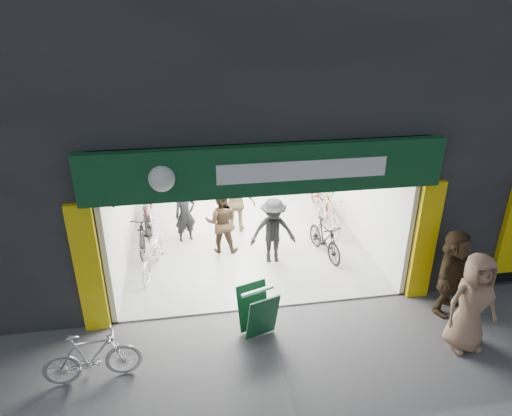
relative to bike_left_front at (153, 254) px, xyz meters
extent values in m
plane|color=#56565B|center=(2.28, -1.81, -0.45)|extent=(60.00, 60.00, 0.00)
cube|color=#232326|center=(-3.22, 3.19, 1.30)|extent=(5.00, 10.00, 3.50)
cube|color=#232326|center=(8.28, 3.19, 1.30)|extent=(6.00, 10.00, 3.50)
cube|color=#9E9E99|center=(2.28, 2.19, -0.43)|extent=(6.00, 8.00, 0.04)
cube|color=silver|center=(2.28, 6.29, 1.15)|extent=(6.00, 0.20, 3.20)
cube|color=silver|center=(-0.67, 2.19, 1.15)|extent=(0.10, 8.00, 3.20)
cube|color=silver|center=(5.23, 2.19, 1.15)|extent=(0.10, 8.00, 3.20)
cube|color=white|center=(2.28, 2.19, 2.80)|extent=(6.00, 8.00, 0.10)
cube|color=black|center=(2.28, -1.71, 2.90)|extent=(6.00, 0.30, 0.30)
cube|color=#0E3E20|center=(2.28, -1.93, 2.60)|extent=(6.40, 0.25, 0.90)
cube|color=white|center=(2.88, -2.07, 2.60)|extent=(3.00, 0.02, 0.35)
cube|color=yellow|center=(-0.97, -1.87, 0.85)|extent=(0.45, 0.12, 2.60)
cube|color=yellow|center=(5.53, -1.87, 0.85)|extent=(0.45, 0.12, 2.60)
cylinder|color=black|center=(-0.54, 1.59, 1.65)|extent=(0.06, 5.00, 0.06)
cube|color=silver|center=(4.08, 4.69, 0.05)|extent=(1.40, 0.60, 1.00)
cube|color=white|center=(2.28, -0.61, 2.73)|extent=(1.30, 0.35, 0.04)
cube|color=white|center=(2.28, 1.19, 2.73)|extent=(1.30, 0.35, 0.04)
cube|color=white|center=(2.28, 2.99, 2.73)|extent=(1.30, 0.35, 0.04)
cube|color=white|center=(2.28, 4.79, 2.73)|extent=(1.30, 0.35, 0.04)
imported|color=silver|center=(0.00, 0.00, 0.00)|extent=(0.91, 1.79, 0.90)
imported|color=black|center=(-0.22, 1.07, 0.07)|extent=(0.64, 1.76, 1.04)
imported|color=maroon|center=(-0.22, 2.99, 0.00)|extent=(0.61, 1.70, 0.89)
imported|color=#B5B6BA|center=(-0.22, 2.30, 0.05)|extent=(0.77, 1.73, 1.01)
imported|color=black|center=(4.08, 0.04, 0.02)|extent=(0.73, 1.61, 0.94)
imported|color=maroon|center=(4.78, 2.47, -0.03)|extent=(0.77, 1.66, 0.84)
imported|color=#ABABAF|center=(4.54, 1.35, 0.08)|extent=(0.64, 1.79, 1.05)
imported|color=#AFAFB4|center=(-0.83, -3.19, 0.02)|extent=(1.60, 0.58, 0.94)
imported|color=black|center=(0.78, 1.31, 0.32)|extent=(0.65, 0.54, 1.53)
imported|color=#3C2B1B|center=(1.64, 0.64, 0.37)|extent=(0.89, 0.75, 1.64)
imported|color=black|center=(2.78, -0.07, 0.38)|extent=(1.08, 0.64, 1.65)
imported|color=olive|center=(2.14, 1.63, 0.40)|extent=(1.07, 0.70, 1.69)
imported|color=#916D54|center=(5.62, -3.45, 0.50)|extent=(0.94, 0.62, 1.90)
imported|color=#3C2E1B|center=(5.88, -2.40, 0.44)|extent=(1.63, 1.43, 1.78)
cube|color=#114425|center=(2.07, -2.69, 0.05)|extent=(0.64, 0.40, 0.92)
cube|color=#114425|center=(1.95, -2.31, 0.05)|extent=(0.64, 0.40, 0.92)
cube|color=white|center=(2.01, -2.50, 0.50)|extent=(0.62, 0.25, 0.05)
camera|label=1|loc=(0.88, -9.23, 5.32)|focal=32.00mm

